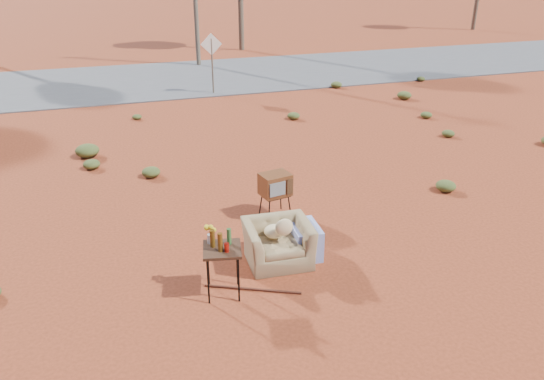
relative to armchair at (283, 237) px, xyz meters
name	(u,v)px	position (x,y,z in m)	size (l,w,h in m)	color
ground	(279,267)	(-0.15, -0.20, -0.45)	(140.00, 140.00, 0.00)	#98391E
highway	(162,79)	(-0.15, 14.80, -0.43)	(140.00, 7.00, 0.04)	#565659
armchair	(283,237)	(0.00, 0.00, 0.00)	(1.33, 0.83, 0.96)	#8E744D
tv_unit	(275,185)	(0.39, 1.61, 0.23)	(0.64, 0.55, 0.91)	black
side_table	(219,246)	(-1.22, -0.61, 0.39)	(0.67, 0.67, 1.13)	#372314
rusty_bar	(253,289)	(-0.75, -0.71, -0.43)	(0.04, 0.04, 1.53)	#532116
road_sign	(212,53)	(1.35, 11.80, 1.05)	(0.78, 0.06, 2.19)	brown
scrub_patch	(185,171)	(-0.97, 4.21, -0.31)	(17.49, 8.07, 0.33)	#485525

